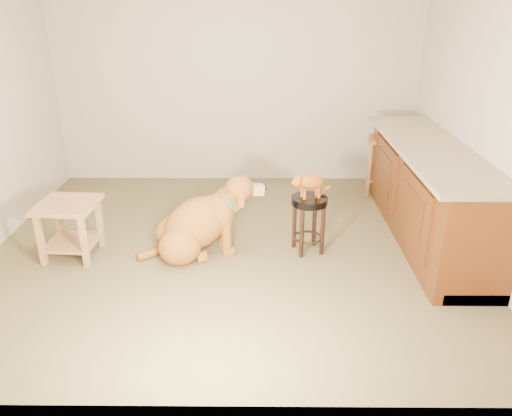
{
  "coord_description": "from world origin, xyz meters",
  "views": [
    {
      "loc": [
        0.29,
        -4.26,
        2.26
      ],
      "look_at": [
        0.26,
        -0.05,
        0.45
      ],
      "focal_mm": 35.0,
      "sensor_mm": 36.0,
      "label": 1
    }
  ],
  "objects_px": {
    "padded_stool": "(309,213)",
    "wood_stool": "(383,166)",
    "golden_retriever": "(198,225)",
    "tabby_kitten": "(309,183)",
    "side_table": "(70,221)"
  },
  "relations": [
    {
      "from": "wood_stool",
      "to": "tabby_kitten",
      "type": "bearing_deg",
      "value": -124.87
    },
    {
      "from": "padded_stool",
      "to": "tabby_kitten",
      "type": "bearing_deg",
      "value": -169.98
    },
    {
      "from": "tabby_kitten",
      "to": "wood_stool",
      "type": "bearing_deg",
      "value": 39.4
    },
    {
      "from": "padded_stool",
      "to": "side_table",
      "type": "xyz_separation_m",
      "value": [
        -2.19,
        -0.11,
        -0.04
      ]
    },
    {
      "from": "golden_retriever",
      "to": "wood_stool",
      "type": "bearing_deg",
      "value": 20.31
    },
    {
      "from": "side_table",
      "to": "padded_stool",
      "type": "bearing_deg",
      "value": 2.93
    },
    {
      "from": "padded_stool",
      "to": "wood_stool",
      "type": "distance_m",
      "value": 1.79
    },
    {
      "from": "golden_retriever",
      "to": "tabby_kitten",
      "type": "bearing_deg",
      "value": -13.31
    },
    {
      "from": "side_table",
      "to": "golden_retriever",
      "type": "relative_size",
      "value": 0.45
    },
    {
      "from": "golden_retriever",
      "to": "tabby_kitten",
      "type": "xyz_separation_m",
      "value": [
        1.01,
        0.06,
        0.4
      ]
    },
    {
      "from": "padded_stool",
      "to": "tabby_kitten",
      "type": "distance_m",
      "value": 0.3
    },
    {
      "from": "side_table",
      "to": "golden_retriever",
      "type": "bearing_deg",
      "value": 2.56
    },
    {
      "from": "side_table",
      "to": "wood_stool",
      "type": "bearing_deg",
      "value": 26.28
    },
    {
      "from": "padded_stool",
      "to": "wood_stool",
      "type": "bearing_deg",
      "value": 55.35
    },
    {
      "from": "padded_stool",
      "to": "side_table",
      "type": "height_order",
      "value": "padded_stool"
    }
  ]
}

